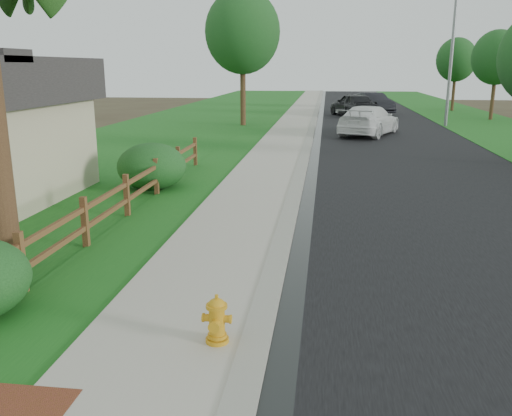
# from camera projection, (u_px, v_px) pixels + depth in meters

# --- Properties ---
(road) EXTENTS (8.00, 90.00, 0.02)m
(road) POSITION_uv_depth(u_px,v_px,m) (373.00, 119.00, 38.81)
(road) COLOR black
(road) RESTS_ON ground
(curb) EXTENTS (0.40, 90.00, 0.12)m
(curb) POSITION_uv_depth(u_px,v_px,m) (315.00, 118.00, 39.32)
(curb) COLOR gray
(curb) RESTS_ON ground
(wet_gutter) EXTENTS (0.50, 90.00, 0.00)m
(wet_gutter) POSITION_uv_depth(u_px,v_px,m) (320.00, 118.00, 39.29)
(wet_gutter) COLOR black
(wet_gutter) RESTS_ON road
(sidewalk) EXTENTS (2.20, 90.00, 0.10)m
(sidewalk) POSITION_uv_depth(u_px,v_px,m) (297.00, 118.00, 39.48)
(sidewalk) COLOR #ADA497
(sidewalk) RESTS_ON ground
(grass_strip) EXTENTS (1.60, 90.00, 0.06)m
(grass_strip) POSITION_uv_depth(u_px,v_px,m) (271.00, 118.00, 39.73)
(grass_strip) COLOR #185519
(grass_strip) RESTS_ON ground
(lawn_near) EXTENTS (9.00, 90.00, 0.04)m
(lawn_near) POSITION_uv_depth(u_px,v_px,m) (202.00, 117.00, 40.37)
(lawn_near) COLOR #185519
(lawn_near) RESTS_ON ground
(verge_far) EXTENTS (6.00, 90.00, 0.04)m
(verge_far) POSITION_uv_depth(u_px,v_px,m) (474.00, 120.00, 37.96)
(verge_far) COLOR #185519
(verge_far) RESTS_ON ground
(ranch_fence) EXTENTS (0.12, 16.92, 1.10)m
(ranch_fence) POSITION_uv_depth(u_px,v_px,m) (108.00, 205.00, 12.24)
(ranch_fence) COLOR #54281C
(ranch_fence) RESTS_ON ground
(fire_hydrant) EXTENTS (0.43, 0.35, 0.68)m
(fire_hydrant) POSITION_uv_depth(u_px,v_px,m) (217.00, 321.00, 7.14)
(fire_hydrant) COLOR gold
(fire_hydrant) RESTS_ON sidewalk
(white_suv) EXTENTS (4.04, 5.92, 1.59)m
(white_suv) POSITION_uv_depth(u_px,v_px,m) (369.00, 120.00, 29.48)
(white_suv) COLOR white
(white_suv) RESTS_ON road
(dark_car_mid) EXTENTS (3.73, 5.53, 1.75)m
(dark_car_mid) POSITION_uv_depth(u_px,v_px,m) (353.00, 105.00, 40.59)
(dark_car_mid) COLOR black
(dark_car_mid) RESTS_ON road
(dark_car_far) EXTENTS (3.27, 5.17, 1.61)m
(dark_car_far) POSITION_uv_depth(u_px,v_px,m) (373.00, 103.00, 43.17)
(dark_car_far) COLOR black
(dark_car_far) RESTS_ON road
(streetlight) EXTENTS (2.20, 0.68, 9.62)m
(streetlight) POSITION_uv_depth(u_px,v_px,m) (450.00, 36.00, 32.78)
(streetlight) COLOR gray
(streetlight) RESTS_ON ground
(boulder) EXTENTS (1.20, 1.05, 0.67)m
(boulder) POSITION_uv_depth(u_px,v_px,m) (0.00, 279.00, 8.73)
(boulder) COLOR brown
(boulder) RESTS_ON ground
(shrub_d) EXTENTS (2.10, 2.10, 1.42)m
(shrub_d) POSITION_uv_depth(u_px,v_px,m) (152.00, 166.00, 16.49)
(shrub_d) COLOR #163F18
(shrub_d) RESTS_ON ground
(tree_mid_left) EXTENTS (4.61, 4.61, 8.25)m
(tree_mid_left) POSITION_uv_depth(u_px,v_px,m) (243.00, 32.00, 33.11)
(tree_mid_left) COLOR #3E2619
(tree_mid_left) RESTS_ON ground
(tree_mid_right) EXTENTS (3.38, 3.38, 6.12)m
(tree_mid_right) POSITION_uv_depth(u_px,v_px,m) (497.00, 58.00, 37.08)
(tree_mid_right) COLOR #3E2619
(tree_mid_right) RESTS_ON ground
(tree_far_right) EXTENTS (3.25, 3.25, 6.00)m
(tree_far_right) POSITION_uv_depth(u_px,v_px,m) (456.00, 60.00, 44.81)
(tree_far_right) COLOR #3E2619
(tree_far_right) RESTS_ON ground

